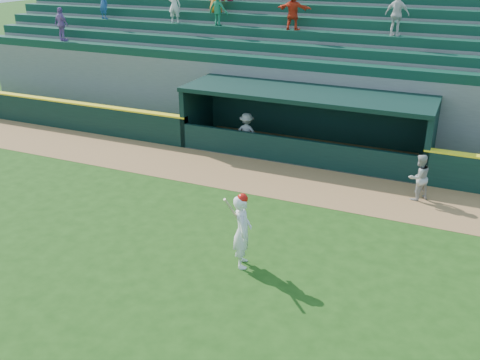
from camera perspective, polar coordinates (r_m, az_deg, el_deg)
The scene contains 9 objects.
ground at distance 14.47m, azimuth -2.57°, elevation -7.05°, with size 120.00×120.00×0.00m, color #1C4010.
warning_track at distance 18.50m, azimuth 4.11°, elevation 0.05°, with size 40.00×3.00×0.01m, color olive.
field_wall_left at distance 26.02m, azimuth -20.92°, elevation 6.90°, with size 15.50×0.30×1.20m, color black.
wall_stripe_left at distance 25.86m, azimuth -21.13°, elevation 8.23°, with size 15.50×0.32×0.06m, color yellow.
dugout_player_front at distance 17.64m, azimuth 18.54°, elevation 0.27°, with size 0.73×0.57×1.51m, color #A5A5A0.
dugout_player_inside at distance 20.83m, azimuth 0.72°, elevation 5.09°, with size 1.00×0.57×1.54m, color #9C9C97.
dugout at distance 20.82m, azimuth 7.15°, elevation 6.58°, with size 9.40×2.80×2.46m.
stands at distance 24.86m, azimuth 10.39°, elevation 11.62°, with size 34.50×6.25×7.07m.
batter_at_plate at distance 13.17m, azimuth 0.24°, elevation -5.37°, with size 0.70×0.88×1.99m.
Camera 1 is at (5.60, -11.14, 7.34)m, focal length 40.00 mm.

